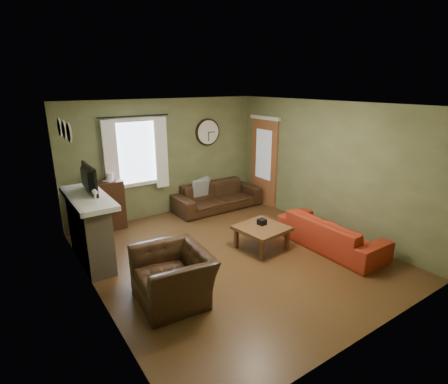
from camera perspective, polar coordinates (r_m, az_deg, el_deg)
floor at (r=6.30m, az=1.31°, el=-10.22°), size 4.60×5.20×0.00m
ceiling at (r=5.59m, az=1.50°, el=14.11°), size 4.60×5.20×0.00m
wall_left at (r=4.91m, az=-21.06°, el=-3.09°), size 0.00×5.20×2.60m
wall_right at (r=7.35m, az=16.20°, el=3.98°), size 0.00×5.20×2.60m
wall_back at (r=8.01m, az=-9.51°, el=5.50°), size 4.60×0.00×2.60m
wall_front at (r=4.12m, az=23.08°, el=-7.31°), size 4.60×0.00×2.60m
fireplace at (r=6.27m, az=-21.08°, el=-6.05°), size 0.40×1.40×1.10m
firebox at (r=6.41m, az=-19.18°, el=-7.78°), size 0.04×0.60×0.55m
mantel at (r=6.08m, az=-21.40°, el=-0.88°), size 0.58×1.60×0.08m
tv at (r=6.16m, az=-21.77°, el=1.41°), size 0.08×0.60×0.35m
tv_screen at (r=6.16m, az=-21.11°, el=2.03°), size 0.02×0.62×0.36m
medallion_left at (r=5.47m, az=-23.98°, el=8.88°), size 0.28×0.28×0.03m
medallion_mid at (r=5.81m, az=-24.65°, el=9.22°), size 0.28×0.28×0.03m
medallion_right at (r=6.15m, az=-25.24°, el=9.52°), size 0.28×0.28×0.03m
window_pane at (r=7.69m, az=-14.27°, el=6.24°), size 1.00×0.02×1.30m
curtain_rod at (r=7.49m, az=-14.44°, el=11.90°), size 0.03×0.03×1.50m
curtain_left at (r=7.44m, az=-17.95°, el=5.17°), size 0.28×0.04×1.55m
curtain_right at (r=7.81m, az=-10.19°, el=6.29°), size 0.28×0.04×1.55m
wall_clock at (r=8.39m, az=-2.62°, el=9.73°), size 0.64×0.06×0.64m
door at (r=8.65m, az=6.55°, el=4.81°), size 0.05×0.90×2.10m
bookshelf at (r=7.54m, az=-19.25°, el=-2.25°), size 0.86×0.36×1.02m
book at (r=7.37m, az=-18.67°, el=1.05°), size 0.23×0.25×0.02m
sofa_brown at (r=8.41m, az=-1.10°, el=-0.68°), size 2.12×0.83×0.62m
pillow_left at (r=8.39m, az=-3.43°, el=0.99°), size 0.40×0.27×0.39m
pillow_right at (r=8.24m, az=-3.88°, el=0.66°), size 0.39×0.12×0.39m
sofa_red at (r=6.72m, az=17.03°, el=-6.40°), size 0.79×2.01×0.59m
armchair at (r=5.04m, az=-8.31°, el=-13.39°), size 1.05×1.18×0.71m
coffee_table at (r=6.47m, az=6.14°, el=-7.41°), size 0.90×0.90×0.43m
tissue_box at (r=6.48m, az=6.18°, el=-5.58°), size 0.15×0.15×0.11m
wine_glass_a at (r=5.58m, az=-20.18°, el=-0.78°), size 0.07×0.07×0.20m
wine_glass_b at (r=5.64m, az=-20.35°, el=-0.61°), size 0.07×0.07×0.21m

